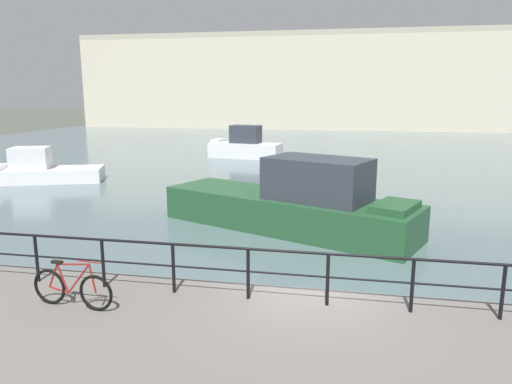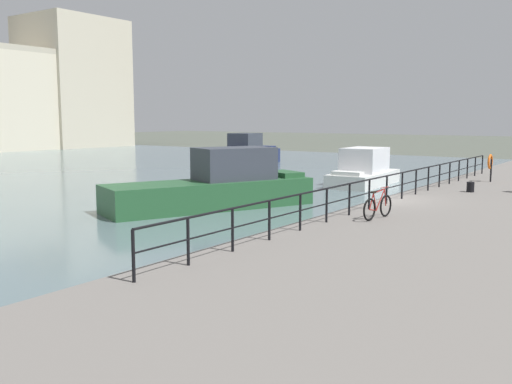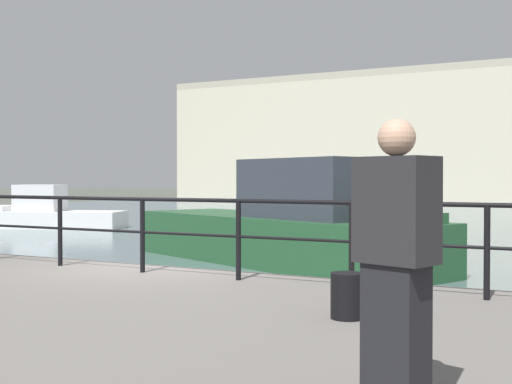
{
  "view_description": "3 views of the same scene",
  "coord_description": "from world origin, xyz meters",
  "px_view_note": "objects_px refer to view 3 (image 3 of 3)",
  "views": [
    {
      "loc": [
        0.72,
        -9.57,
        5.0
      ],
      "look_at": [
        -2.08,
        4.79,
        1.95
      ],
      "focal_mm": 33.54,
      "sensor_mm": 36.0,
      "label": 1
    },
    {
      "loc": [
        -21.13,
        -8.88,
        4.1
      ],
      "look_at": [
        -0.83,
        5.5,
        0.86
      ],
      "focal_mm": 39.63,
      "sensor_mm": 36.0,
      "label": 2
    },
    {
      "loc": [
        6.37,
        -8.55,
        2.26
      ],
      "look_at": [
        -2.04,
        7.37,
        1.91
      ],
      "focal_mm": 47.56,
      "sensor_mm": 36.0,
      "label": 3
    }
  ],
  "objects_px": {
    "moored_small_launch": "(336,203)",
    "standing_person": "(396,261)",
    "moored_green_narrowboat": "(51,214)",
    "moored_white_yacht": "(288,227)",
    "mooring_bollard": "(347,296)"
  },
  "relations": [
    {
      "from": "moored_white_yacht",
      "to": "standing_person",
      "type": "distance_m",
      "value": 13.76
    },
    {
      "from": "moored_green_narrowboat",
      "to": "moored_white_yacht",
      "type": "bearing_deg",
      "value": 135.52
    },
    {
      "from": "moored_small_launch",
      "to": "moored_green_narrowboat",
      "type": "bearing_deg",
      "value": 63.46
    },
    {
      "from": "mooring_bollard",
      "to": "moored_white_yacht",
      "type": "bearing_deg",
      "value": 118.05
    },
    {
      "from": "moored_small_launch",
      "to": "standing_person",
      "type": "bearing_deg",
      "value": 121.9
    },
    {
      "from": "mooring_bollard",
      "to": "moored_small_launch",
      "type": "bearing_deg",
      "value": 111.27
    },
    {
      "from": "moored_small_launch",
      "to": "standing_person",
      "type": "xyz_separation_m",
      "value": [
        12.49,
        -31.46,
        0.87
      ]
    },
    {
      "from": "moored_green_narrowboat",
      "to": "moored_small_launch",
      "type": "height_order",
      "value": "moored_small_launch"
    },
    {
      "from": "moored_white_yacht",
      "to": "moored_green_narrowboat",
      "type": "bearing_deg",
      "value": 178.75
    },
    {
      "from": "moored_small_launch",
      "to": "moored_white_yacht",
      "type": "bearing_deg",
      "value": 117.76
    },
    {
      "from": "moored_small_launch",
      "to": "mooring_bollard",
      "type": "height_order",
      "value": "moored_small_launch"
    },
    {
      "from": "moored_green_narrowboat",
      "to": "moored_white_yacht",
      "type": "distance_m",
      "value": 16.81
    },
    {
      "from": "moored_green_narrowboat",
      "to": "moored_white_yacht",
      "type": "xyz_separation_m",
      "value": [
        15.28,
        -7.0,
        0.32
      ]
    },
    {
      "from": "moored_green_narrowboat",
      "to": "standing_person",
      "type": "height_order",
      "value": "standing_person"
    },
    {
      "from": "moored_small_launch",
      "to": "standing_person",
      "type": "relative_size",
      "value": 3.48
    }
  ]
}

